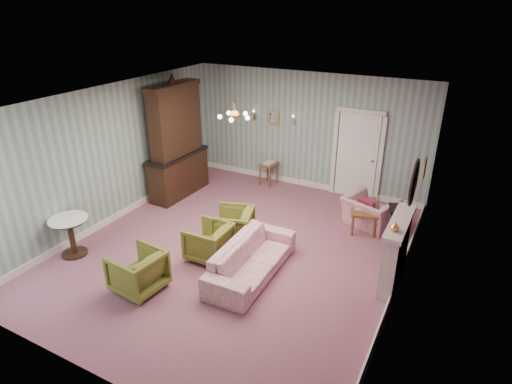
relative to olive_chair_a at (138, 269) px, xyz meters
The scene contains 27 objects.
floor 2.06m from the olive_chair_a, 66.14° to the left, with size 7.00×7.00×0.00m, color #945669.
ceiling 3.22m from the olive_chair_a, 66.14° to the left, with size 7.00×7.00×0.00m, color white.
wall_back 5.51m from the olive_chair_a, 81.31° to the left, with size 6.00×6.00×0.00m, color gray.
wall_front 2.12m from the olive_chair_a, 63.64° to the right, with size 6.00×6.00×0.00m, color gray.
wall_left 3.05m from the olive_chair_a, 139.72° to the left, with size 7.00×7.00×0.00m, color gray.
wall_right 4.37m from the olive_chair_a, 25.85° to the left, with size 7.00×7.00×0.00m, color gray.
wall_right_floral 4.36m from the olive_chair_a, 25.93° to the left, with size 7.00×7.00×0.00m, color #BC5E96.
door 5.76m from the olive_chair_a, 68.25° to the left, with size 1.12×0.12×2.16m, color white, non-canonical shape.
olive_chair_a is the anchor object (origin of this frame).
olive_chair_b 1.44m from the olive_chair_a, 69.32° to the left, with size 0.73×0.69×0.76m, color olive.
olive_chair_c 2.15m from the olive_chair_a, 74.14° to the left, with size 0.75×0.70×0.77m, color olive.
sofa_chintz 1.92m from the olive_chair_a, 41.22° to the left, with size 2.12×0.62×0.83m, color #A64366.
wingback_chair 4.88m from the olive_chair_a, 54.61° to the left, with size 1.00×0.65×0.87m, color #A64366.
dresser 3.98m from the olive_chair_a, 116.95° to the left, with size 0.60×1.73×2.88m, color black, non-canonical shape.
fireplace 4.32m from the olive_chair_a, 31.45° to the left, with size 0.30×1.40×1.16m, color beige, non-canonical shape.
mantel_vase 4.18m from the olive_chair_a, 26.82° to the left, with size 0.15×0.15×0.15m, color gold.
oval_mirror 4.63m from the olive_chair_a, 30.77° to the left, with size 0.04×0.76×0.84m, color white, non-canonical shape.
framed_print 5.36m from the olive_chair_a, 43.54° to the left, with size 0.04×0.34×0.42m, color gold, non-canonical shape.
coffee_table 4.73m from the olive_chair_a, 54.78° to the left, with size 0.54×0.98×0.50m, color brown, non-canonical shape.
side_table_black 5.13m from the olive_chair_a, 47.50° to the left, with size 0.44×0.44×0.66m, color black, non-canonical shape.
pedestal_table 1.85m from the olive_chair_a, behind, with size 0.71×0.71×0.77m, color black, non-canonical shape.
nesting_table 5.00m from the olive_chair_a, 90.62° to the left, with size 0.38×0.48×0.63m, color brown, non-canonical shape.
gilt_mirror_back 5.47m from the olive_chair_a, 90.89° to the left, with size 0.28×0.06×0.36m, color gold, non-canonical shape.
sconce_left 5.49m from the olive_chair_a, 96.81° to the left, with size 0.16×0.12×0.30m, color gold, non-canonical shape.
sconce_right 5.47m from the olive_chair_a, 84.94° to the left, with size 0.16×0.12×0.30m, color gold, non-canonical shape.
chandelier 3.02m from the olive_chair_a, 66.14° to the left, with size 0.56×0.56×0.36m, color gold, non-canonical shape.
burgundy_cushion 4.73m from the olive_chair_a, 54.06° to the left, with size 0.38×0.10×0.38m, color maroon.
Camera 1 is at (3.63, -6.11, 4.45)m, focal length 29.91 mm.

